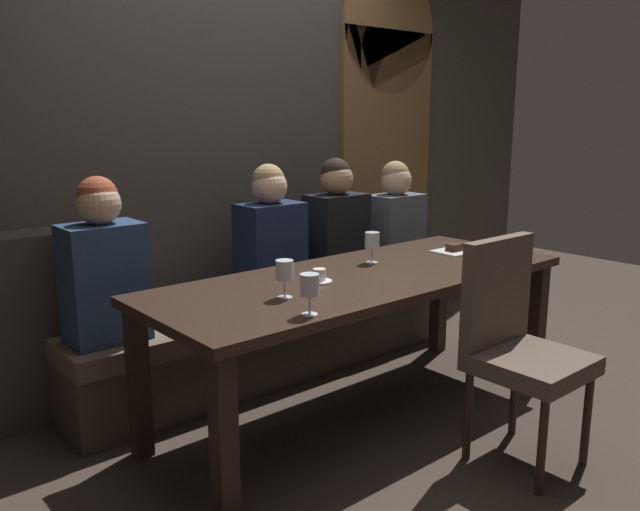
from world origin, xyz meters
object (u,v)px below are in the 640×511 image
at_px(banquette_bench, 278,337).
at_px(chair_near_side, 516,337).
at_px(espresso_cup, 319,277).
at_px(wine_glass_end_left, 310,286).
at_px(dessert_plate, 453,250).
at_px(diner_far_end, 336,227).
at_px(diner_redhead, 103,265).
at_px(wine_glass_far_left, 372,242).
at_px(diner_bearded, 270,238).
at_px(diner_near_end, 395,222).
at_px(dining_table, 363,292).
at_px(fork_on_table, 466,248).
at_px(wine_glass_center_front, 285,271).

xyz_separation_m(banquette_bench, chair_near_side, (0.23, -1.42, 0.33)).
relative_size(banquette_bench, espresso_cup, 20.83).
bearing_deg(wine_glass_end_left, dessert_plate, 15.15).
bearing_deg(wine_glass_end_left, diner_far_end, 44.13).
distance_m(diner_redhead, espresso_cup, 1.01).
bearing_deg(wine_glass_far_left, wine_glass_end_left, -149.58).
xyz_separation_m(diner_redhead, wine_glass_far_left, (1.23, -0.54, 0.03)).
relative_size(diner_bearded, dessert_plate, 4.15).
bearing_deg(chair_near_side, diner_far_end, 80.73).
distance_m(diner_bearded, diner_near_end, 1.00).
distance_m(dining_table, fork_on_table, 0.89).
relative_size(dining_table, diner_far_end, 2.75).
distance_m(diner_redhead, wine_glass_center_front, 0.91).
xyz_separation_m(diner_far_end, espresso_cup, (-0.73, -0.69, -0.06)).
height_order(dining_table, wine_glass_center_front, wine_glass_center_front).
height_order(diner_bearded, espresso_cup, diner_bearded).
bearing_deg(dessert_plate, diner_near_end, 71.33).
distance_m(banquette_bench, diner_near_end, 1.13).
bearing_deg(dessert_plate, diner_far_end, 112.31).
height_order(dessert_plate, fork_on_table, dessert_plate).
distance_m(chair_near_side, fork_on_table, 1.02).
distance_m(diner_near_end, fork_on_table, 0.65).
relative_size(diner_redhead, diner_bearded, 0.99).
height_order(diner_bearded, dessert_plate, diner_bearded).
height_order(diner_far_end, wine_glass_far_left, diner_far_end).
xyz_separation_m(diner_near_end, wine_glass_end_left, (-1.58, -1.02, 0.05)).
xyz_separation_m(diner_bearded, diner_near_end, (1.00, -0.03, -0.01)).
bearing_deg(diner_near_end, dessert_plate, -108.67).
bearing_deg(fork_on_table, banquette_bench, 133.47).
xyz_separation_m(banquette_bench, wine_glass_end_left, (-0.62, -1.04, 0.63)).
xyz_separation_m(diner_near_end, wine_glass_center_front, (-1.51, -0.77, 0.05)).
bearing_deg(fork_on_table, espresso_cup, 171.24).
height_order(diner_redhead, fork_on_table, diner_redhead).
xyz_separation_m(diner_far_end, wine_glass_center_front, (-1.01, -0.79, 0.03)).
bearing_deg(dessert_plate, fork_on_table, 7.06).
distance_m(espresso_cup, fork_on_table, 1.14).
bearing_deg(diner_bearded, diner_redhead, -178.08).
xyz_separation_m(dining_table, diner_redhead, (-1.02, 0.69, 0.17)).
relative_size(chair_near_side, wine_glass_far_left, 5.98).
xyz_separation_m(chair_near_side, diner_redhead, (-1.25, 1.41, 0.26)).
bearing_deg(wine_glass_end_left, espresso_cup, 45.29).
height_order(espresso_cup, fork_on_table, espresso_cup).
height_order(diner_redhead, espresso_cup, diner_redhead).
bearing_deg(fork_on_table, chair_near_side, -140.26).
relative_size(diner_bearded, wine_glass_end_left, 4.81).
distance_m(chair_near_side, wine_glass_center_front, 1.05).
distance_m(diner_redhead, wine_glass_far_left, 1.34).
bearing_deg(espresso_cup, diner_far_end, 43.55).
bearing_deg(diner_near_end, fork_on_table, -97.59).
relative_size(diner_near_end, espresso_cup, 6.35).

